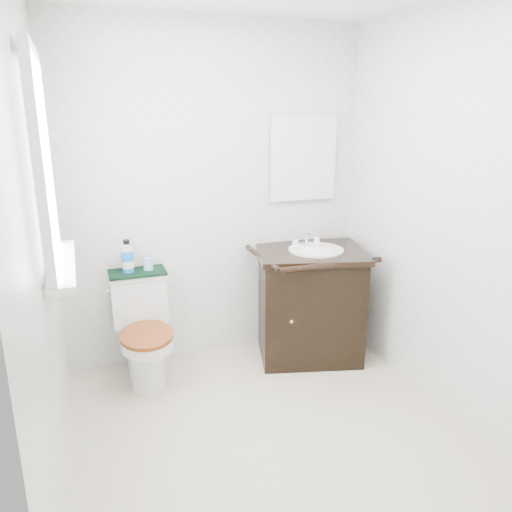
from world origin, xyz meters
TOP-DOWN VIEW (x-y plane):
  - floor at (0.00, 0.00)m, footprint 2.40×2.40m
  - wall_back at (0.00, 1.20)m, footprint 2.40×0.00m
  - wall_front at (0.00, -1.20)m, footprint 2.40×0.00m
  - wall_left at (-1.10, 0.00)m, footprint 0.00×2.40m
  - wall_right at (1.10, 0.00)m, footprint 0.00×2.40m
  - window at (-1.07, 0.25)m, footprint 0.02×0.70m
  - mirror at (0.67, 1.18)m, footprint 0.50×0.02m
  - toilet at (-0.59, 0.97)m, footprint 0.39×0.62m
  - vanity at (0.62, 0.90)m, footprint 0.90×0.82m
  - trash_bin at (0.45, 1.10)m, footprint 0.25×0.21m
  - towel at (-0.59, 1.09)m, footprint 0.38×0.22m
  - mouthwash_bottle at (-0.65, 1.09)m, footprint 0.08×0.08m
  - cup at (-0.51, 1.10)m, footprint 0.07×0.07m
  - soap_bar at (0.62, 1.03)m, footprint 0.07×0.04m

SIDE VIEW (x-z plane):
  - floor at x=0.00m, z-range 0.00..0.00m
  - trash_bin at x=0.45m, z-range 0.00..0.32m
  - toilet at x=-0.59m, z-range -0.04..0.68m
  - vanity at x=0.62m, z-range -0.03..0.89m
  - towel at x=-0.59m, z-range 0.72..0.74m
  - cup at x=-0.51m, z-range 0.74..0.82m
  - soap_bar at x=0.62m, z-range 0.82..0.84m
  - mouthwash_bottle at x=-0.65m, z-range 0.73..0.95m
  - wall_back at x=0.00m, z-range 0.00..2.40m
  - wall_front at x=0.00m, z-range 0.00..2.40m
  - wall_left at x=-1.10m, z-range 0.00..2.40m
  - wall_right at x=1.10m, z-range 0.00..2.40m
  - mirror at x=0.67m, z-range 1.15..1.75m
  - window at x=-1.07m, z-range 1.10..2.00m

